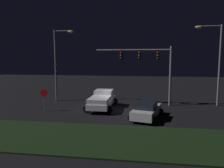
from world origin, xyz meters
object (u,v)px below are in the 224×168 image
(traffic_signal_gantry, at_px, (148,61))
(stop_sign, at_px, (44,96))
(pickup_truck, at_px, (102,99))
(street_lamp_right, at_px, (215,56))
(street_lamp_left, at_px, (59,57))
(car_sedan, at_px, (147,110))

(traffic_signal_gantry, xyz_separation_m, stop_sign, (-10.06, -4.48, -3.34))
(pickup_truck, height_order, stop_sign, stop_sign)
(traffic_signal_gantry, height_order, stop_sign, traffic_signal_gantry)
(pickup_truck, height_order, traffic_signal_gantry, traffic_signal_gantry)
(traffic_signal_gantry, xyz_separation_m, street_lamp_right, (7.13, 0.75, 0.59))
(street_lamp_right, bearing_deg, street_lamp_left, 179.98)
(car_sedan, bearing_deg, street_lamp_right, -35.24)
(traffic_signal_gantry, distance_m, stop_sign, 11.50)
(traffic_signal_gantry, distance_m, street_lamp_left, 10.54)
(street_lamp_right, bearing_deg, car_sedan, -138.91)
(traffic_signal_gantry, bearing_deg, pickup_truck, -152.56)
(car_sedan, height_order, stop_sign, stop_sign)
(street_lamp_left, bearing_deg, street_lamp_right, -0.02)
(pickup_truck, relative_size, street_lamp_left, 0.64)
(pickup_truck, xyz_separation_m, car_sedan, (4.54, -3.15, -0.26))
(street_lamp_left, relative_size, street_lamp_right, 0.97)
(stop_sign, bearing_deg, pickup_truck, 20.92)
(pickup_truck, bearing_deg, stop_sign, 111.31)
(pickup_truck, xyz_separation_m, stop_sign, (-5.39, -2.06, 0.56))
(car_sedan, distance_m, street_lamp_right, 10.73)
(pickup_truck, bearing_deg, traffic_signal_gantry, -62.18)
(car_sedan, xyz_separation_m, street_lamp_right, (7.26, 6.33, 4.74))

